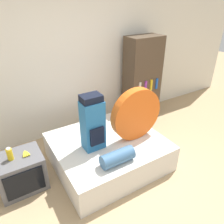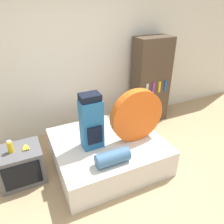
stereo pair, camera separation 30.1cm
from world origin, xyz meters
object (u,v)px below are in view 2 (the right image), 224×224
object	(u,v)px
bookshelf	(151,81)
backpack	(91,122)
sleeping_roll	(113,157)
canister	(10,147)
television	(21,165)
tent_bag	(137,116)

from	to	relation	value
bookshelf	backpack	bearing A→B (deg)	-149.45
sleeping_roll	canister	bearing A→B (deg)	149.87
sleeping_roll	television	bearing A→B (deg)	148.30
sleeping_roll	canister	world-z (taller)	canister
sleeping_roll	bookshelf	bearing A→B (deg)	43.38
backpack	canister	xyz separation A→B (m)	(-1.04, 0.21, -0.22)
backpack	tent_bag	bearing A→B (deg)	-9.44
bookshelf	sleeping_roll	bearing A→B (deg)	-136.62
backpack	tent_bag	distance (m)	0.64
tent_bag	television	size ratio (longest dim) A/B	1.35
backpack	bookshelf	distance (m)	1.79
canister	tent_bag	bearing A→B (deg)	-10.68
canister	bookshelf	size ratio (longest dim) A/B	0.11
canister	bookshelf	world-z (taller)	bookshelf
television	bookshelf	xyz separation A→B (m)	(2.51, 0.70, 0.57)
television	tent_bag	bearing A→B (deg)	-11.07
tent_bag	television	distance (m)	1.72
sleeping_roll	canister	size ratio (longest dim) A/B	2.53
canister	television	bearing A→B (deg)	-1.80
television	bookshelf	bearing A→B (deg)	15.67
tent_bag	television	world-z (taller)	tent_bag
tent_bag	bookshelf	size ratio (longest dim) A/B	0.47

